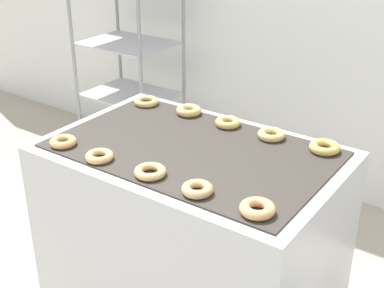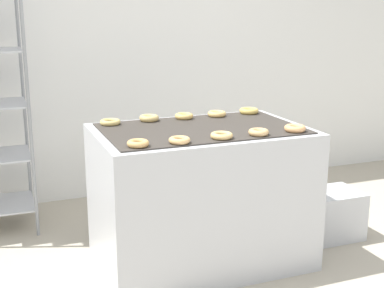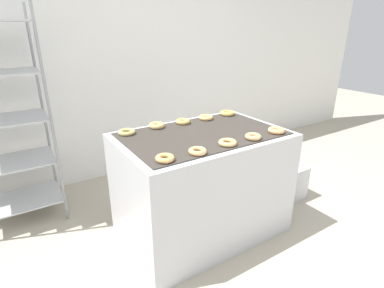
# 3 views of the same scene
# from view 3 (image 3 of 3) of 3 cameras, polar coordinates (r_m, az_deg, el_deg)

# --- Properties ---
(ground_plane) EXTENTS (14.00, 14.00, 0.00)m
(ground_plane) POSITION_cam_3_polar(r_m,az_deg,el_deg) (2.29, 12.08, -23.93)
(ground_plane) COLOR #B2A893
(wall_back) EXTENTS (8.00, 0.05, 2.80)m
(wall_back) POSITION_cam_3_polar(r_m,az_deg,el_deg) (3.45, -12.34, 17.25)
(wall_back) COLOR white
(wall_back) RESTS_ON ground_plane
(fryer_machine) EXTENTS (1.27, 0.83, 0.87)m
(fryer_machine) POSITION_cam_3_polar(r_m,az_deg,el_deg) (2.44, 1.92, -7.61)
(fryer_machine) COLOR silver
(fryer_machine) RESTS_ON ground_plane
(baking_rack_cart) EXTENTS (0.63, 0.49, 1.81)m
(baking_rack_cart) POSITION_cam_3_polar(r_m,az_deg,el_deg) (2.85, -31.89, 3.91)
(baking_rack_cart) COLOR gray
(baking_rack_cart) RESTS_ON ground_plane
(glaze_bin) EXTENTS (0.38, 0.32, 0.33)m
(glaze_bin) POSITION_cam_3_polar(r_m,az_deg,el_deg) (3.17, 17.01, -6.87)
(glaze_bin) COLOR silver
(glaze_bin) RESTS_ON ground_plane
(donut_near_leftmost) EXTENTS (0.12, 0.12, 0.03)m
(donut_near_leftmost) POSITION_cam_3_polar(r_m,az_deg,el_deg) (1.79, -5.19, -2.70)
(donut_near_leftmost) COLOR #DFAA62
(donut_near_leftmost) RESTS_ON fryer_machine
(donut_near_left) EXTENTS (0.12, 0.12, 0.03)m
(donut_near_left) POSITION_cam_3_polar(r_m,az_deg,el_deg) (1.89, 1.06, -1.35)
(donut_near_left) COLOR #E4B16D
(donut_near_left) RESTS_ON fryer_machine
(donut_near_center) EXTENTS (0.13, 0.13, 0.03)m
(donut_near_center) POSITION_cam_3_polar(r_m,az_deg,el_deg) (2.04, 6.79, 0.28)
(donut_near_center) COLOR #E6B971
(donut_near_center) RESTS_ON fryer_machine
(donut_near_right) EXTENTS (0.12, 0.12, 0.04)m
(donut_near_right) POSITION_cam_3_polar(r_m,az_deg,el_deg) (2.18, 11.56, 1.40)
(donut_near_right) COLOR tan
(donut_near_right) RESTS_ON fryer_machine
(donut_near_rightmost) EXTENTS (0.13, 0.13, 0.04)m
(donut_near_rightmost) POSITION_cam_3_polar(r_m,az_deg,el_deg) (2.35, 15.76, 2.53)
(donut_near_rightmost) COLOR #E9A86A
(donut_near_rightmost) RESTS_ON fryer_machine
(donut_far_leftmost) EXTENTS (0.13, 0.13, 0.03)m
(donut_far_leftmost) POSITION_cam_3_polar(r_m,az_deg,el_deg) (2.29, -12.34, 2.25)
(donut_far_leftmost) COLOR #D8BB6A
(donut_far_leftmost) RESTS_ON fryer_machine
(donut_far_left) EXTENTS (0.12, 0.12, 0.04)m
(donut_far_left) POSITION_cam_3_polar(r_m,az_deg,el_deg) (2.40, -6.76, 3.54)
(donut_far_left) COLOR tan
(donut_far_left) RESTS_ON fryer_machine
(donut_far_center) EXTENTS (0.12, 0.12, 0.04)m
(donut_far_center) POSITION_cam_3_polar(r_m,az_deg,el_deg) (2.49, -1.79, 4.32)
(donut_far_center) COLOR #E0B562
(donut_far_center) RESTS_ON fryer_machine
(donut_far_right) EXTENTS (0.12, 0.12, 0.04)m
(donut_far_right) POSITION_cam_3_polar(r_m,az_deg,el_deg) (2.61, 2.67, 5.08)
(donut_far_right) COLOR #ECBE6D
(donut_far_right) RESTS_ON fryer_machine
(donut_far_rightmost) EXTENTS (0.13, 0.13, 0.04)m
(donut_far_rightmost) POSITION_cam_3_polar(r_m,az_deg,el_deg) (2.76, 6.74, 5.88)
(donut_far_rightmost) COLOR #DDB95A
(donut_far_rightmost) RESTS_ON fryer_machine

